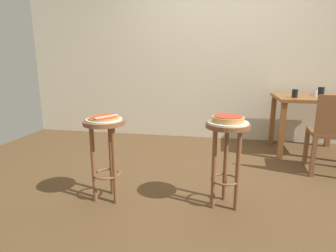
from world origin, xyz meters
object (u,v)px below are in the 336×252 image
pizza_foreground (104,118)px  cup_near_edge (295,93)px  serving_plate_middle (228,122)px  pizza_server_knife (106,116)px  condiment_shaker (316,93)px  stool_foreground (105,143)px  dining_table (310,106)px  serving_plate_foreground (104,119)px  pizza_middle (228,119)px  cup_far_edge (321,91)px  stool_middle (227,147)px  wooden_chair (333,131)px

pizza_foreground → cup_near_edge: 2.37m
serving_plate_middle → pizza_server_knife: size_ratio=1.44×
serving_plate_middle → condiment_shaker: condiment_shaker is taller
stool_foreground → dining_table: bearing=39.7°
serving_plate_foreground → pizza_server_knife: (0.03, -0.02, 0.03)m
pizza_middle → cup_far_edge: size_ratio=2.34×
stool_middle → pizza_middle: size_ratio=2.84×
stool_foreground → dining_table: size_ratio=0.82×
condiment_shaker → pizza_middle: bearing=-124.3°
pizza_foreground → pizza_server_knife: pizza_server_knife is taller
serving_plate_foreground → pizza_server_knife: 0.05m
pizza_middle → wooden_chair: bearing=39.0°
pizza_foreground → pizza_server_knife: bearing=-33.7°
stool_foreground → pizza_middle: pizza_middle is taller
pizza_middle → cup_near_edge: (0.82, 1.46, 0.05)m
dining_table → pizza_middle: bearing=-123.0°
cup_far_edge → serving_plate_middle: bearing=-124.3°
stool_foreground → serving_plate_middle: (0.99, 0.07, 0.20)m
stool_foreground → condiment_shaker: (2.09, 1.69, 0.27)m
cup_near_edge → condiment_shaker: 0.33m
stool_foreground → pizza_middle: 1.02m
cup_near_edge → cup_far_edge: size_ratio=0.96×
cup_far_edge → condiment_shaker: size_ratio=1.37×
pizza_foreground → cup_near_edge: (1.80, 1.53, 0.06)m
dining_table → cup_far_edge: size_ratio=8.07×
cup_far_edge → pizza_foreground: bearing=-139.9°
dining_table → condiment_shaker: 0.17m
condiment_shaker → wooden_chair: wooden_chair is taller
serving_plate_middle → cup_far_edge: size_ratio=3.00×
serving_plate_middle → pizza_server_knife: (-0.96, -0.09, 0.03)m
cup_near_edge → pizza_middle: bearing=-119.3°
stool_middle → cup_far_edge: size_ratio=6.64×
cup_near_edge → cup_far_edge: cup_far_edge is taller
stool_foreground → stool_middle: bearing=4.3°
stool_middle → cup_near_edge: (0.82, 1.46, 0.28)m
cup_near_edge → pizza_server_knife: size_ratio=0.46×
dining_table → cup_near_edge: size_ratio=8.44×
pizza_foreground → stool_foreground: bearing=0.0°
pizza_foreground → cup_near_edge: size_ratio=2.45×
stool_foreground → condiment_shaker: size_ratio=9.13×
pizza_server_knife → cup_far_edge: bearing=-18.4°
stool_middle → cup_far_edge: bearing=55.7°
condiment_shaker → wooden_chair: size_ratio=0.09×
serving_plate_foreground → dining_table: 2.65m
stool_foreground → pizza_foreground: pizza_foreground is taller
stool_middle → pizza_middle: 0.23m
condiment_shaker → dining_table: bearing=-179.3°
dining_table → cup_near_edge: (-0.23, -0.16, 0.17)m
cup_far_edge → condiment_shaker: 0.20m
cup_near_edge → pizza_server_knife: (-1.77, -1.55, -0.05)m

